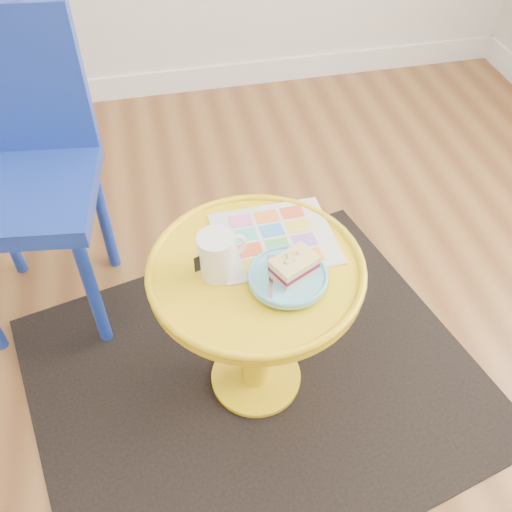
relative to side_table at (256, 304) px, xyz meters
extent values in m
plane|color=brown|center=(-0.29, -0.25, -0.37)|extent=(4.00, 4.00, 0.00)
cube|color=white|center=(-0.29, 1.74, -0.31)|extent=(4.00, 0.02, 0.12)
cube|color=black|center=(0.00, 0.00, -0.36)|extent=(1.52, 1.37, 0.01)
cylinder|color=gold|center=(0.00, 0.00, -0.35)|extent=(0.27, 0.27, 0.02)
cylinder|color=gold|center=(0.00, 0.00, -0.11)|extent=(0.09, 0.09, 0.46)
cylinder|color=gold|center=(0.00, 0.00, 0.13)|extent=(0.54, 0.54, 0.03)
cylinder|color=#173096|center=(-0.44, 0.26, -0.14)|extent=(0.04, 0.04, 0.44)
cylinder|color=#173096|center=(-0.73, 0.63, -0.14)|extent=(0.04, 0.04, 0.44)
cylinder|color=#173096|center=(-0.40, 0.59, -0.14)|extent=(0.04, 0.04, 0.44)
cube|color=#173096|center=(-0.59, 0.44, 0.12)|extent=(0.47, 0.47, 0.06)
cube|color=#173096|center=(-0.56, 0.63, 0.36)|extent=(0.42, 0.10, 0.44)
cube|color=silver|center=(0.07, 0.09, 0.15)|extent=(0.31, 0.26, 0.01)
cylinder|color=white|center=(-0.09, 0.00, 0.20)|extent=(0.09, 0.09, 0.12)
torus|color=white|center=(-0.05, 0.02, 0.21)|extent=(0.07, 0.04, 0.07)
cylinder|color=#D1B78C|center=(-0.09, 0.00, 0.25)|extent=(0.08, 0.08, 0.01)
cylinder|color=#61B4CE|center=(0.06, -0.06, 0.15)|extent=(0.07, 0.07, 0.01)
cylinder|color=#61B4CE|center=(0.06, -0.06, 0.16)|extent=(0.19, 0.19, 0.01)
cube|color=#D3BC8C|center=(0.08, -0.06, 0.18)|extent=(0.12, 0.11, 0.01)
cube|color=maroon|center=(0.08, -0.06, 0.19)|extent=(0.12, 0.11, 0.01)
cube|color=#EADB8C|center=(0.08, -0.06, 0.21)|extent=(0.12, 0.11, 0.02)
cube|color=silver|center=(0.02, -0.08, 0.17)|extent=(0.04, 0.11, 0.00)
cube|color=silver|center=(0.04, -0.01, 0.17)|extent=(0.03, 0.04, 0.00)
camera|label=1|loc=(-0.20, -0.92, 1.17)|focal=40.00mm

